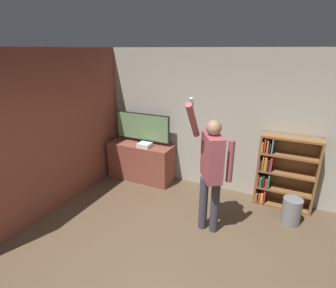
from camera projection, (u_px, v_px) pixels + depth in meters
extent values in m
cube|color=#B2AD9E|center=(223.00, 123.00, 4.93)|extent=(6.81, 0.06, 2.70)
cube|color=brown|center=(68.00, 128.00, 4.66)|extent=(0.06, 4.50, 2.70)
cube|color=brown|center=(141.00, 161.00, 5.63)|extent=(1.39, 0.54, 0.79)
cylinder|color=black|center=(143.00, 142.00, 5.57)|extent=(0.22, 0.22, 0.03)
cylinder|color=black|center=(143.00, 140.00, 5.56)|extent=(0.06, 0.06, 0.05)
cube|color=black|center=(142.00, 127.00, 5.45)|extent=(1.24, 0.04, 0.57)
cube|color=#6B9360|center=(142.00, 127.00, 5.43)|extent=(1.20, 0.01, 0.54)
cube|color=white|center=(145.00, 145.00, 5.31)|extent=(0.26, 0.23, 0.08)
cube|color=brown|center=(258.00, 168.00, 4.71)|extent=(0.04, 0.28, 1.31)
cube|color=brown|center=(316.00, 178.00, 4.34)|extent=(0.04, 0.28, 1.31)
cube|color=brown|center=(286.00, 170.00, 4.64)|extent=(0.96, 0.01, 1.31)
cube|color=brown|center=(281.00, 205.00, 4.74)|extent=(0.88, 0.28, 0.04)
cube|color=brown|center=(283.00, 189.00, 4.63)|extent=(0.88, 0.28, 0.04)
cube|color=brown|center=(286.00, 173.00, 4.52)|extent=(0.88, 0.28, 0.04)
cube|color=brown|center=(289.00, 155.00, 4.41)|extent=(0.88, 0.28, 0.04)
cube|color=brown|center=(292.00, 138.00, 4.30)|extent=(0.88, 0.28, 0.04)
cube|color=#99663D|center=(257.00, 196.00, 4.85)|extent=(0.04, 0.20, 0.18)
cube|color=red|center=(260.00, 196.00, 4.85)|extent=(0.04, 0.26, 0.18)
cube|color=gold|center=(262.00, 196.00, 4.83)|extent=(0.04, 0.26, 0.19)
cube|color=red|center=(265.00, 195.00, 4.80)|extent=(0.03, 0.25, 0.26)
cube|color=red|center=(259.00, 178.00, 4.76)|extent=(0.03, 0.26, 0.22)
cube|color=#338447|center=(261.00, 180.00, 4.74)|extent=(0.04, 0.26, 0.18)
cube|color=#232328|center=(264.00, 180.00, 4.72)|extent=(0.04, 0.26, 0.21)
cube|color=red|center=(267.00, 182.00, 4.70)|extent=(0.04, 0.24, 0.16)
cube|color=#338447|center=(269.00, 180.00, 4.66)|extent=(0.03, 0.21, 0.24)
cube|color=#232328|center=(261.00, 164.00, 4.64)|extent=(0.04, 0.25, 0.16)
cube|color=orange|center=(264.00, 162.00, 4.61)|extent=(0.02, 0.25, 0.25)
cube|color=orange|center=(266.00, 163.00, 4.58)|extent=(0.04, 0.20, 0.24)
cube|color=#232328|center=(269.00, 164.00, 4.59)|extent=(0.03, 0.24, 0.20)
cube|color=red|center=(271.00, 163.00, 4.54)|extent=(0.03, 0.20, 0.25)
cube|color=orange|center=(263.00, 146.00, 4.52)|extent=(0.03, 0.21, 0.18)
cube|color=red|center=(266.00, 144.00, 4.51)|extent=(0.03, 0.25, 0.25)
cube|color=orange|center=(268.00, 146.00, 4.47)|extent=(0.02, 0.20, 0.22)
cube|color=#232328|center=(270.00, 147.00, 4.47)|extent=(0.02, 0.22, 0.17)
cube|color=#5B8E99|center=(273.00, 145.00, 4.45)|extent=(0.02, 0.23, 0.26)
cylinder|color=#383842|center=(203.00, 203.00, 4.02)|extent=(0.13, 0.13, 0.89)
cylinder|color=#383842|center=(215.00, 206.00, 3.95)|extent=(0.13, 0.13, 0.89)
cube|color=#99474C|center=(212.00, 157.00, 3.72)|extent=(0.44, 0.52, 0.67)
sphere|color=#9E7556|center=(214.00, 128.00, 3.57)|extent=(0.22, 0.22, 0.22)
cylinder|color=#99474C|center=(230.00, 161.00, 3.62)|extent=(0.09, 0.09, 0.61)
cylinder|color=#99474C|center=(193.00, 121.00, 3.54)|extent=(0.09, 0.43, 0.55)
cube|color=white|center=(192.00, 103.00, 3.40)|extent=(0.04, 0.09, 0.14)
cylinder|color=gray|center=(291.00, 211.00, 4.20)|extent=(0.30, 0.30, 0.44)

